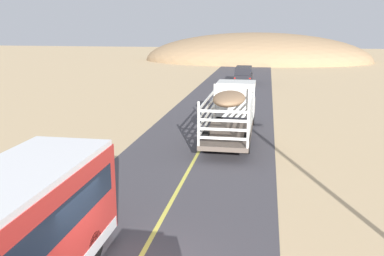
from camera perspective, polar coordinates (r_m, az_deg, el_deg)
name	(u,v)px	position (r m, az deg, el deg)	size (l,w,h in m)	color
livestock_truck	(234,104)	(26.59, 5.59, 3.21)	(2.53, 9.70, 3.02)	silver
car_far	(243,74)	(49.44, 6.93, 7.18)	(1.90, 4.62, 1.93)	black
distant_hill	(256,61)	(82.28, 8.54, 8.93)	(42.24, 26.23, 10.46)	#957553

